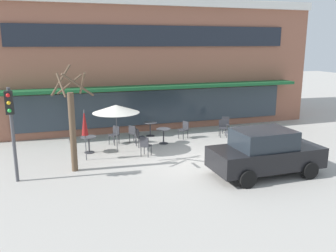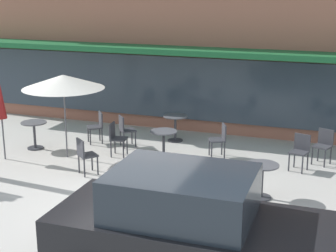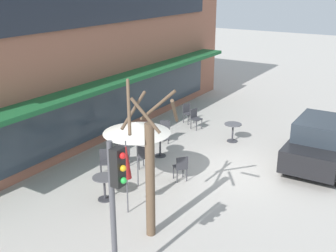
# 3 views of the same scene
# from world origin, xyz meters

# --- Properties ---
(ground_plane) EXTENTS (80.00, 80.00, 0.00)m
(ground_plane) POSITION_xyz_m (0.00, 0.00, 0.00)
(ground_plane) COLOR #ADA8A0
(building_facade) EXTENTS (19.32, 9.10, 7.28)m
(building_facade) POSITION_xyz_m (0.00, 9.96, 3.64)
(building_facade) COLOR #935B47
(building_facade) RESTS_ON ground
(cafe_table_near_wall) EXTENTS (0.70, 0.70, 0.76)m
(cafe_table_near_wall) POSITION_xyz_m (2.30, 1.53, 0.52)
(cafe_table_near_wall) COLOR #333338
(cafe_table_near_wall) RESTS_ON ground
(cafe_table_streetside) EXTENTS (0.70, 0.70, 0.76)m
(cafe_table_streetside) POSITION_xyz_m (-4.20, 2.84, 0.52)
(cafe_table_streetside) COLOR #333338
(cafe_table_streetside) RESTS_ON ground
(cafe_table_by_tree) EXTENTS (0.70, 0.70, 0.76)m
(cafe_table_by_tree) POSITION_xyz_m (-0.54, 3.23, 0.52)
(cafe_table_by_tree) COLOR #333338
(cafe_table_by_tree) RESTS_ON ground
(cafe_table_mid_patio) EXTENTS (0.70, 0.70, 0.76)m
(cafe_table_mid_patio) POSITION_xyz_m (-0.78, 4.85, 0.52)
(cafe_table_mid_patio) COLOR #333338
(cafe_table_mid_patio) RESTS_ON ground
(patio_umbrella_green_folded) EXTENTS (0.28, 0.28, 2.20)m
(patio_umbrella_green_folded) POSITION_xyz_m (-4.43, 1.81, 1.63)
(patio_umbrella_green_folded) COLOR #4C4C51
(patio_umbrella_green_folded) RESTS_ON ground
(patio_umbrella_cream_folded) EXTENTS (2.10, 2.10, 2.20)m
(patio_umbrella_cream_folded) POSITION_xyz_m (-2.98, 2.49, 2.02)
(patio_umbrella_cream_folded) COLOR #4C4C51
(patio_umbrella_cream_folded) RESTS_ON ground
(cafe_chair_0) EXTENTS (0.56, 0.56, 0.89)m
(cafe_chair_0) POSITION_xyz_m (-1.92, 3.86, 0.53)
(cafe_chair_0) COLOR #333338
(cafe_chair_0) RESTS_ON ground
(cafe_chair_1) EXTENTS (0.53, 0.53, 0.89)m
(cafe_chair_1) POSITION_xyz_m (0.80, 3.88, 0.53)
(cafe_chair_1) COLOR #333338
(cafe_chair_1) RESTS_ON ground
(cafe_chair_2) EXTENTS (0.45, 0.45, 0.89)m
(cafe_chair_2) POSITION_xyz_m (-1.81, 3.05, 0.53)
(cafe_chair_2) COLOR #333338
(cafe_chair_2) RESTS_ON ground
(cafe_chair_3) EXTENTS (0.56, 0.56, 0.89)m
(cafe_chair_3) POSITION_xyz_m (-2.83, 3.94, 0.53)
(cafe_chair_3) COLOR #333338
(cafe_chair_3) RESTS_ON ground
(cafe_chair_4) EXTENTS (0.56, 0.56, 0.89)m
(cafe_chair_4) POSITION_xyz_m (-1.91, 1.52, 0.53)
(cafe_chair_4) COLOR #333338
(cafe_chair_4) RESTS_ON ground
(cafe_chair_5) EXTENTS (0.52, 0.52, 0.89)m
(cafe_chair_5) POSITION_xyz_m (3.39, 4.26, 0.53)
(cafe_chair_5) COLOR #333338
(cafe_chair_5) RESTS_ON ground
(cafe_chair_6) EXTENTS (0.49, 0.49, 0.89)m
(cafe_chair_6) POSITION_xyz_m (2.88, 3.59, 0.53)
(cafe_chair_6) COLOR #333338
(cafe_chair_6) RESTS_ON ground
(parked_sedan) EXTENTS (4.22, 2.06, 1.76)m
(parked_sedan) POSITION_xyz_m (1.80, -2.02, 0.88)
(parked_sedan) COLOR black
(parked_sedan) RESTS_ON ground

